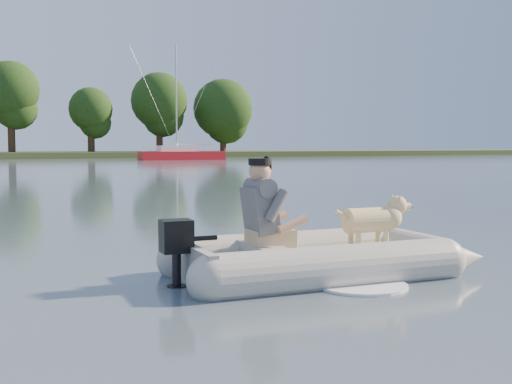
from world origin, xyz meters
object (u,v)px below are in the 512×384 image
dinghy (321,222)px  man (262,207)px  dog (369,225)px  sailboat (181,155)px

dinghy → man: man is taller
dinghy → dog: (0.59, 0.00, -0.06)m
man → sailboat: 50.22m
dog → sailboat: (15.31, 47.51, -0.03)m
dinghy → dog: size_ratio=4.91×
man → sailboat: bearing=74.9°
dinghy → sailboat: sailboat is taller
dinghy → man: bearing=175.8°
dog → man: bearing=-180.0°
dog → sailboat: 49.92m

